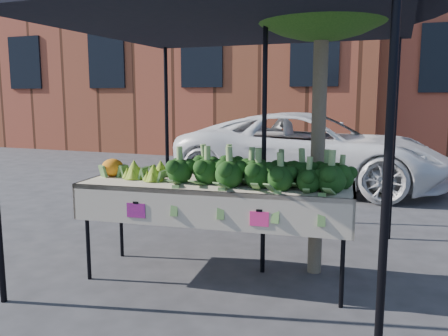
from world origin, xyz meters
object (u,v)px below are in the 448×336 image
at_px(canopy, 231,127).
at_px(vehicle, 314,51).
at_px(table, 216,231).
at_px(street_tree, 320,71).

height_order(canopy, vehicle, vehicle).
bearing_deg(table, street_tree, 30.41).
relative_size(table, vehicle, 0.50).
bearing_deg(canopy, vehicle, 89.98).
bearing_deg(canopy, street_tree, 7.10).
relative_size(table, street_tree, 0.65).
bearing_deg(table, canopy, 89.23).
xyz_separation_m(table, vehicle, (0.01, 4.72, 2.01)).
distance_m(table, canopy, 0.99).
xyz_separation_m(canopy, street_tree, (0.81, 0.10, 0.51)).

